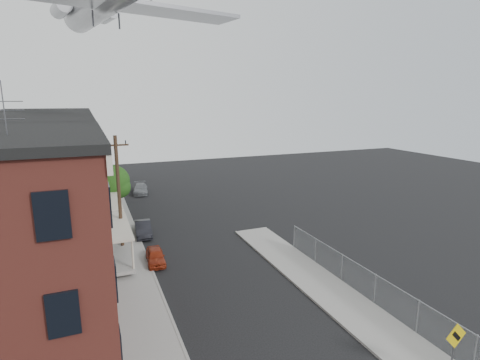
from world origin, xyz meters
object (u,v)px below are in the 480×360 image
object	(u,v)px
warning_sign	(455,344)
car_near	(155,256)
car_far	(140,189)
car_mid	(143,229)
street_tree	(115,183)
utility_pole	(119,194)

from	to	relation	value
warning_sign	car_near	size ratio (longest dim) A/B	0.90
car_far	car_near	bearing A→B (deg)	-88.01
warning_sign	car_mid	distance (m)	24.27
warning_sign	street_tree	size ratio (longest dim) A/B	0.54
car_mid	street_tree	bearing A→B (deg)	108.25
warning_sign	car_mid	bearing A→B (deg)	112.31
utility_pole	street_tree	world-z (taller)	utility_pole
warning_sign	utility_pole	size ratio (longest dim) A/B	0.31
street_tree	car_near	world-z (taller)	street_tree
car_near	car_far	xyz separation A→B (m)	(1.80, 21.26, 0.08)
car_near	car_mid	distance (m)	6.05
utility_pole	car_far	size ratio (longest dim) A/B	2.15
car_mid	utility_pole	bearing A→B (deg)	-116.64
car_near	utility_pole	bearing A→B (deg)	130.79
warning_sign	car_far	bearing A→B (deg)	101.13
car_mid	car_far	bearing A→B (deg)	87.13
utility_pole	car_near	distance (m)	5.31
car_mid	car_far	distance (m)	15.32
warning_sign	car_far	distance (m)	38.37
warning_sign	car_near	xyz separation A→B (m)	(-9.20, 16.37, -1.35)
warning_sign	street_tree	distance (m)	30.96
utility_pole	car_far	world-z (taller)	utility_pole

